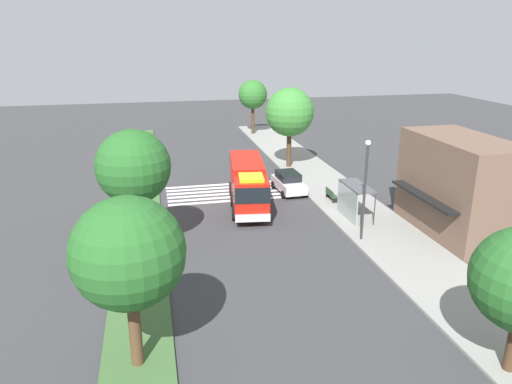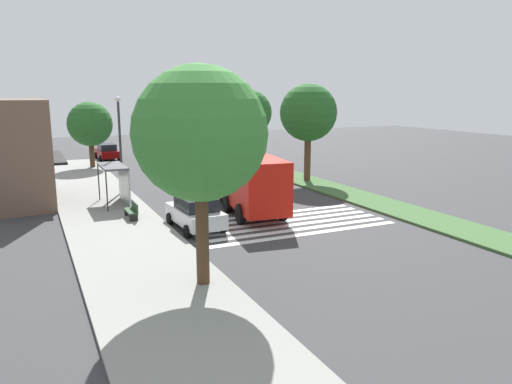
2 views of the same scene
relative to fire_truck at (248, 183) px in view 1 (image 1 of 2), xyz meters
name	(u,v)px [view 1 (image 1 of 2)]	position (x,y,z in m)	size (l,w,h in m)	color
ground_plane	(233,196)	(-2.95, -0.69, -1.96)	(120.00, 120.00, 0.00)	#38383A
sidewalk	(330,188)	(-2.95, 7.86, -1.89)	(60.00, 5.11, 0.14)	gray
median_strip	(141,202)	(-2.95, -8.19, -1.89)	(60.00, 3.00, 0.14)	#3D6033
crosswalk	(231,192)	(-4.01, -0.69, -1.95)	(4.95, 10.79, 0.01)	silver
fire_truck	(248,183)	(0.00, 0.00, 0.00)	(9.56, 3.64, 3.44)	red
parked_car_west	(289,182)	(-2.93, 4.10, -1.07)	(4.29, 2.26, 1.73)	silver
bus_stop_shelter	(352,195)	(4.15, 6.76, -0.07)	(3.50, 1.40, 2.46)	#4C4C51
bench_near_shelter	(331,195)	(0.15, 6.77, -1.37)	(1.60, 0.50, 0.90)	#2D472D
street_lamp	(365,183)	(7.89, 5.90, 2.03)	(0.36, 0.36, 6.57)	#2D2D30
storefront_building	(459,187)	(7.96, 12.56, 1.32)	(8.62, 5.11, 6.56)	brown
sidewalk_tree_far_west	(253,95)	(-27.63, 6.30, 3.28)	(3.74, 3.74, 7.01)	#47301E
sidewalk_tree_west	(290,112)	(-10.50, 6.30, 3.61)	(4.73, 4.73, 7.82)	#47301E
median_tree_far_west	(133,167)	(6.39, -8.19, 3.47)	(4.43, 4.43, 7.53)	#513823
median_tree_west	(128,254)	(17.51, -8.19, 3.08)	(4.39, 4.39, 7.12)	#513823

